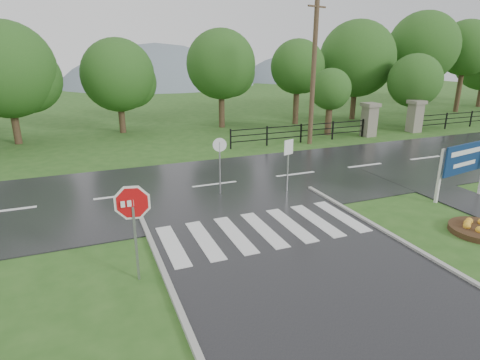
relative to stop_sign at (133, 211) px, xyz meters
name	(u,v)px	position (x,y,z in m)	size (l,w,h in m)	color
ground	(362,324)	(4.19, -3.61, -1.88)	(120.00, 120.00, 0.00)	#2B561C
main_road	(215,185)	(4.19, 6.39, -1.88)	(90.00, 8.00, 0.04)	black
walkway	(478,206)	(12.69, 0.39, -1.88)	(2.20, 11.00, 0.04)	#2B2B2D
crosswalk	(263,229)	(4.19, 1.39, -1.82)	(6.50, 2.80, 0.02)	silver
pillar_west	(369,119)	(17.19, 12.39, -0.70)	(1.00, 1.00, 2.24)	gray
pillar_east	(415,115)	(21.19, 12.39, -0.70)	(1.00, 1.00, 2.24)	gray
fence_west	(301,131)	(11.94, 12.39, -1.16)	(9.58, 0.08, 1.20)	black
hills	(138,173)	(7.68, 61.39, -17.42)	(102.00, 48.00, 48.00)	slate
treeline	(168,128)	(5.19, 20.39, -1.88)	(83.20, 5.20, 10.00)	#204E18
stop_sign	(133,211)	(0.00, 0.00, 0.00)	(1.18, 0.25, 2.70)	#939399
estate_billboard	(464,161)	(12.62, 1.24, -0.35)	(2.52, 0.52, 2.23)	silver
flower_bed	(480,229)	(10.59, -1.32, -1.74)	(1.86, 1.86, 0.37)	#332111
reg_sign_small	(288,156)	(6.67, 4.41, -0.32)	(0.47, 0.18, 2.22)	#939399
reg_sign_round	(220,160)	(4.03, 5.19, -0.41)	(0.53, 0.16, 2.35)	#939399
utility_pole_east	(313,72)	(12.30, 11.89, 2.50)	(1.48, 0.60, 8.62)	#473523
entrance_tree_left	(331,90)	(14.96, 13.89, 1.18)	(2.77, 2.77, 4.48)	#3D2B1C
entrance_tree_right	(415,81)	(22.22, 13.89, 1.55)	(3.87, 3.87, 5.39)	#3D2B1C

